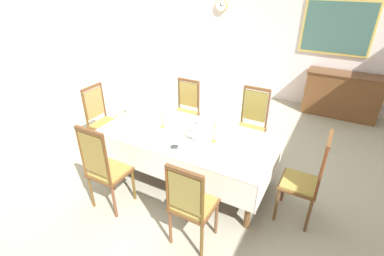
{
  "coord_description": "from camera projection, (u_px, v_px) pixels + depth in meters",
  "views": [
    {
      "loc": [
        1.65,
        -3.16,
        2.65
      ],
      "look_at": [
        0.06,
        -0.27,
        0.84
      ],
      "focal_mm": 26.62,
      "sensor_mm": 36.0,
      "label": 1
    }
  ],
  "objects": [
    {
      "name": "chair_head_east",
      "position": [
        307.0,
        178.0,
        3.22
      ],
      "size": [
        0.42,
        0.44,
        1.17
      ],
      "rotation": [
        0.0,
        0.0,
        1.57
      ],
      "color": "brown",
      "rests_on": "ground"
    },
    {
      "name": "tablecloth",
      "position": [
        187.0,
        141.0,
        3.86
      ],
      "size": [
        2.33,
        1.13,
        0.4
      ],
      "color": "white",
      "rests_on": "dining_table"
    },
    {
      "name": "spoon_secondary",
      "position": [
        183.0,
        150.0,
        3.47
      ],
      "size": [
        0.04,
        0.18,
        0.01
      ],
      "rotation": [
        0.0,
        0.0,
        -0.14
      ],
      "color": "gold",
      "rests_on": "tablecloth"
    },
    {
      "name": "left_wall",
      "position": [
        18.0,
        37.0,
        5.18
      ],
      "size": [
        0.08,
        6.61,
        3.22
      ],
      "primitive_type": "cube",
      "color": "silver",
      "rests_on": "ground"
    },
    {
      "name": "framed_painting",
      "position": [
        337.0,
        28.0,
        5.53
      ],
      "size": [
        1.3,
        0.05,
        1.03
      ],
      "color": "#D1B251"
    },
    {
      "name": "bowl_far_right",
      "position": [
        221.0,
        126.0,
        3.98
      ],
      "size": [
        0.16,
        0.16,
        0.04
      ],
      "color": "white",
      "rests_on": "tablecloth"
    },
    {
      "name": "candlestick_west",
      "position": [
        162.0,
        119.0,
        3.92
      ],
      "size": [
        0.07,
        0.07,
        0.34
      ],
      "color": "gold",
      "rests_on": "tablecloth"
    },
    {
      "name": "chair_north_a",
      "position": [
        185.0,
        110.0,
        4.88
      ],
      "size": [
        0.44,
        0.42,
        1.08
      ],
      "rotation": [
        0.0,
        0.0,
        3.14
      ],
      "color": "brown",
      "rests_on": "ground"
    },
    {
      "name": "bowl_far_left",
      "position": [
        180.0,
        115.0,
        4.27
      ],
      "size": [
        0.19,
        0.19,
        0.04
      ],
      "color": "white",
      "rests_on": "tablecloth"
    },
    {
      "name": "sideboard",
      "position": [
        342.0,
        95.0,
        5.78
      ],
      "size": [
        1.44,
        0.48,
        0.9
      ],
      "rotation": [
        0.0,
        0.0,
        3.14
      ],
      "color": "brown",
      "rests_on": "ground"
    },
    {
      "name": "back_wall",
      "position": [
        269.0,
        26.0,
        6.19
      ],
      "size": [
        7.32,
        0.08,
        3.22
      ],
      "primitive_type": "cube",
      "color": "silver",
      "rests_on": "ground"
    },
    {
      "name": "dining_table",
      "position": [
        187.0,
        139.0,
        3.85
      ],
      "size": [
        2.31,
        1.11,
        0.73
      ],
      "color": "brown",
      "rests_on": "ground"
    },
    {
      "name": "chair_north_b",
      "position": [
        251.0,
        124.0,
        4.38
      ],
      "size": [
        0.44,
        0.42,
        1.15
      ],
      "rotation": [
        0.0,
        0.0,
        3.14
      ],
      "color": "brown",
      "rests_on": "ground"
    },
    {
      "name": "chair_south_b",
      "position": [
        191.0,
        203.0,
        2.92
      ],
      "size": [
        0.44,
        0.42,
        1.08
      ],
      "color": "brown",
      "rests_on": "ground"
    },
    {
      "name": "candlestick_east",
      "position": [
        214.0,
        132.0,
        3.58
      ],
      "size": [
        0.07,
        0.07,
        0.36
      ],
      "color": "gold",
      "rests_on": "tablecloth"
    },
    {
      "name": "soup_tureen",
      "position": [
        197.0,
        130.0,
        3.7
      ],
      "size": [
        0.27,
        0.27,
        0.22
      ],
      "color": "white",
      "rests_on": "tablecloth"
    },
    {
      "name": "bowl_near_right",
      "position": [
        174.0,
        148.0,
        3.49
      ],
      "size": [
        0.15,
        0.15,
        0.04
      ],
      "color": "white",
      "rests_on": "tablecloth"
    },
    {
      "name": "spoon_primary",
      "position": [
        141.0,
        140.0,
        3.68
      ],
      "size": [
        0.05,
        0.18,
        0.01
      ],
      "rotation": [
        0.0,
        0.0,
        -0.18
      ],
      "color": "gold",
      "rests_on": "tablecloth"
    },
    {
      "name": "chair_south_a",
      "position": [
        105.0,
        168.0,
        3.39
      ],
      "size": [
        0.44,
        0.42,
        1.18
      ],
      "color": "brown",
      "rests_on": "ground"
    },
    {
      "name": "mounted_clock",
      "position": [
        221.0,
        6.0,
        6.43
      ],
      "size": [
        0.27,
        0.06,
        0.27
      ],
      "color": "#D1B251"
    },
    {
      "name": "bowl_near_left",
      "position": [
        147.0,
        142.0,
        3.6
      ],
      "size": [
        0.17,
        0.17,
        0.04
      ],
      "color": "white",
      "rests_on": "tablecloth"
    },
    {
      "name": "chair_head_west",
      "position": [
        102.0,
        119.0,
        4.55
      ],
      "size": [
        0.42,
        0.44,
        1.12
      ],
      "rotation": [
        0.0,
        0.0,
        -1.57
      ],
      "color": "brown",
      "rests_on": "ground"
    },
    {
      "name": "ground",
      "position": [
        197.0,
        168.0,
        4.41
      ],
      "size": [
        7.32,
        6.61,
        0.04
      ],
      "primitive_type": "cube",
      "color": "#AAA591"
    }
  ]
}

